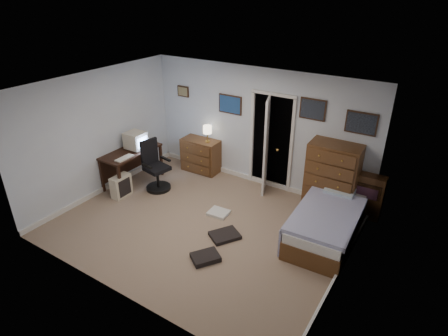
# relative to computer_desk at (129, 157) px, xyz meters

# --- Properties ---
(floor) EXTENTS (5.00, 4.00, 0.02)m
(floor) POSITION_rel_computer_desk_xyz_m (2.29, -0.49, -0.60)
(floor) COLOR #9F846D
(floor) RESTS_ON ground
(computer_desk) EXTENTS (0.62, 1.33, 0.76)m
(computer_desk) POSITION_rel_computer_desk_xyz_m (0.00, 0.00, 0.00)
(computer_desk) COLOR black
(computer_desk) RESTS_ON floor
(crt_monitor) EXTENTS (0.40, 0.37, 0.37)m
(crt_monitor) POSITION_rel_computer_desk_xyz_m (0.11, 0.15, 0.37)
(crt_monitor) COLOR beige
(crt_monitor) RESTS_ON computer_desk
(keyboard) EXTENTS (0.15, 0.41, 0.02)m
(keyboard) POSITION_rel_computer_desk_xyz_m (0.27, -0.35, 0.19)
(keyboard) COLOR beige
(keyboard) RESTS_ON computer_desk
(pc_tower) EXTENTS (0.21, 0.43, 0.46)m
(pc_tower) POSITION_rel_computer_desk_xyz_m (0.29, -0.55, -0.36)
(pc_tower) COLOR beige
(pc_tower) RESTS_ON floor
(office_chair) EXTENTS (0.61, 0.61, 1.07)m
(office_chair) POSITION_rel_computer_desk_xyz_m (0.67, 0.09, -0.17)
(office_chair) COLOR black
(office_chair) RESTS_ON floor
(media_stack) EXTENTS (0.15, 0.15, 0.72)m
(media_stack) POSITION_rel_computer_desk_xyz_m (-0.03, 1.73, -0.23)
(media_stack) COLOR maroon
(media_stack) RESTS_ON floor
(low_dresser) EXTENTS (0.88, 0.46, 0.77)m
(low_dresser) POSITION_rel_computer_desk_xyz_m (0.98, 1.28, -0.20)
(low_dresser) COLOR brown
(low_dresser) RESTS_ON floor
(table_lamp) EXTENTS (0.20, 0.20, 0.38)m
(table_lamp) POSITION_rel_computer_desk_xyz_m (1.18, 1.28, 0.46)
(table_lamp) COLOR gold
(table_lamp) RESTS_ON low_dresser
(doorway) EXTENTS (0.96, 1.12, 2.05)m
(doorway) POSITION_rel_computer_desk_xyz_m (2.64, 1.78, 0.41)
(doorway) COLOR black
(doorway) RESTS_ON floor
(tall_dresser) EXTENTS (0.94, 0.57, 1.36)m
(tall_dresser) POSITION_rel_computer_desk_xyz_m (4.03, 1.26, 0.09)
(tall_dresser) COLOR brown
(tall_dresser) RESTS_ON floor
(headboard_bookcase) EXTENTS (0.95, 0.25, 0.86)m
(headboard_bookcase) POSITION_rel_computer_desk_xyz_m (4.49, 1.37, -0.13)
(headboard_bookcase) COLOR brown
(headboard_bookcase) RESTS_ON floor
(bed) EXTENTS (1.08, 1.91, 0.61)m
(bed) POSITION_rel_computer_desk_xyz_m (4.28, 0.33, -0.30)
(bed) COLOR brown
(bed) RESTS_ON floor
(wall_posters) EXTENTS (4.38, 0.04, 0.60)m
(wall_posters) POSITION_rel_computer_desk_xyz_m (2.86, 1.48, 1.16)
(wall_posters) COLOR #331E11
(wall_posters) RESTS_ON floor
(floor_clutter) EXTENTS (0.99, 1.64, 0.09)m
(floor_clutter) POSITION_rel_computer_desk_xyz_m (2.74, -0.73, -0.55)
(floor_clutter) COLOR black
(floor_clutter) RESTS_ON floor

